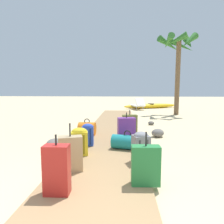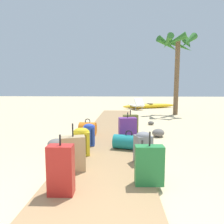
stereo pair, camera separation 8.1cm
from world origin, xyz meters
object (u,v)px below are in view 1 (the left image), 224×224
at_px(backpack_grey, 141,146).
at_px(duffel_bag_orange, 87,129).
at_px(lounge_chair, 137,105).
at_px(backpack_yellow, 80,141).
at_px(suitcase_red, 57,170).
at_px(duffel_bag_teal, 127,142).
at_px(suitcase_purple, 126,130).
at_px(palm_tree_far_right, 178,50).
at_px(kayak, 151,106).
at_px(suitcase_tan, 70,154).
at_px(backpack_blue, 88,134).
at_px(suitcase_green, 146,165).
at_px(suitcase_olive, 130,126).

height_order(backpack_grey, duffel_bag_orange, backpack_grey).
bearing_deg(backpack_grey, lounge_chair, 86.77).
bearing_deg(duffel_bag_orange, backpack_yellow, -84.39).
relative_size(suitcase_red, duffel_bag_teal, 1.05).
height_order(suitcase_purple, palm_tree_far_right, palm_tree_far_right).
bearing_deg(suitcase_red, kayak, 77.41).
height_order(suitcase_red, suitcase_tan, suitcase_tan).
bearing_deg(suitcase_red, backpack_blue, 90.24).
bearing_deg(duffel_bag_orange, backpack_grey, -56.96).
bearing_deg(kayak, suitcase_green, -97.60).
height_order(backpack_blue, lounge_chair, lounge_chair).
xyz_separation_m(suitcase_red, backpack_blue, (-0.01, 2.28, -0.05)).
relative_size(suitcase_green, backpack_grey, 1.32).
relative_size(suitcase_tan, kayak, 0.19).
height_order(duffel_bag_teal, kayak, duffel_bag_teal).
distance_m(suitcase_tan, palm_tree_far_right, 9.55).
xyz_separation_m(backpack_yellow, suitcase_olive, (1.06, 1.55, 0.02)).
bearing_deg(duffel_bag_teal, backpack_grey, -73.89).
xyz_separation_m(suitcase_purple, suitcase_tan, (-0.94, -1.82, -0.03)).
bearing_deg(backpack_blue, lounge_chair, 79.19).
height_order(backpack_yellow, suitcase_olive, suitcase_olive).
bearing_deg(palm_tree_far_right, suitcase_tan, -114.47).
height_order(backpack_yellow, duffel_bag_orange, backpack_yellow).
bearing_deg(palm_tree_far_right, backpack_blue, -119.14).
distance_m(backpack_grey, palm_tree_far_right, 8.73).
xyz_separation_m(suitcase_green, suitcase_tan, (-1.19, 0.42, 0.01)).
distance_m(backpack_blue, kayak, 10.60).
height_order(suitcase_olive, suitcase_tan, suitcase_tan).
xyz_separation_m(suitcase_red, kayak, (2.79, 12.49, -0.24)).
bearing_deg(suitcase_olive, suitcase_red, -108.02).
bearing_deg(backpack_yellow, lounge_chair, 79.72).
relative_size(suitcase_red, backpack_grey, 1.36).
bearing_deg(duffel_bag_teal, backpack_yellow, -154.99).
relative_size(backpack_yellow, palm_tree_far_right, 0.13).
xyz_separation_m(backpack_yellow, suitcase_tan, (0.03, -0.81, -0.01)).
bearing_deg(suitcase_red, suitcase_tan, 91.66).
bearing_deg(kayak, suitcase_olive, -100.74).
height_order(suitcase_olive, duffel_bag_teal, suitcase_olive).
height_order(backpack_yellow, palm_tree_far_right, palm_tree_far_right).
xyz_separation_m(suitcase_olive, suitcase_tan, (-1.03, -2.36, -0.03)).
distance_m(suitcase_purple, duffel_bag_teal, 0.57).
xyz_separation_m(suitcase_olive, lounge_chair, (0.74, 8.39, -0.07)).
bearing_deg(suitcase_olive, backpack_grey, -85.22).
distance_m(backpack_yellow, backpack_blue, 0.72).
relative_size(backpack_grey, backpack_blue, 1.10).
bearing_deg(backpack_yellow, suitcase_green, -45.26).
distance_m(suitcase_purple, duffel_bag_orange, 1.40).
height_order(suitcase_red, backpack_blue, suitcase_red).
xyz_separation_m(backpack_yellow, backpack_blue, (0.04, 0.72, -0.02)).
distance_m(backpack_yellow, lounge_chair, 10.10).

